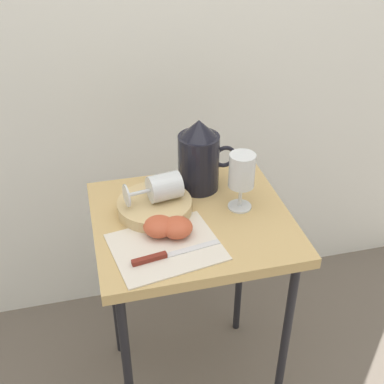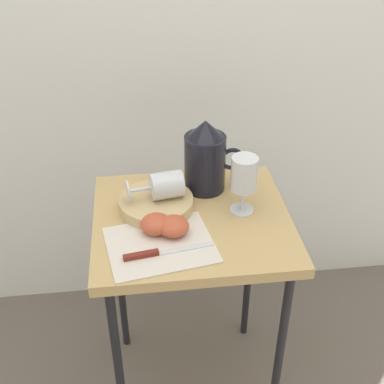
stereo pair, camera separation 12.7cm
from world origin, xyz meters
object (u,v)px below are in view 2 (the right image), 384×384
Objects in this scene: wine_glass_upright at (244,177)px; table at (192,240)px; apple_half_left at (156,224)px; apple_half_right at (173,226)px; basket_tray at (156,204)px; knife at (156,253)px; wine_glass_tipped_near at (165,185)px; pitcher at (205,162)px.

table is at bearing -173.99° from wine_glass_upright.
table is 8.86× the size of apple_half_left.
basket_tray is at bearing 107.93° from apple_half_right.
apple_half_right is 0.09m from knife.
wine_glass_upright is at bearing -10.75° from wine_glass_tipped_near.
knife reaches higher than table.
table is at bearing 50.26° from apple_half_right.
apple_half_left is at bearing -128.67° from pitcher.
knife is at bearing -94.23° from apple_half_left.
wine_glass_upright is 2.06× the size of apple_half_right.
basket_tray is at bearing -166.11° from wine_glass_tipped_near.
apple_half_right is at bearing -157.29° from wine_glass_upright.
table is at bearing -38.69° from wine_glass_tipped_near.
basket_tray is 0.18m from pitcher.
wine_glass_upright reaches higher than apple_half_left.
wine_glass_tipped_near is at bearing 141.31° from table.
apple_half_right is at bearing 57.04° from knife.
knife is (-0.05, -0.08, -0.02)m from apple_half_right.
apple_half_left is (-0.10, -0.05, 0.10)m from table.
apple_half_left reaches higher than knife.
wine_glass_upright is at bearing 22.71° from apple_half_right.
pitcher is at bearing 51.33° from apple_half_left.
apple_half_left is (-0.03, -0.10, -0.05)m from wine_glass_tipped_near.
apple_half_right is 0.36× the size of knife.
wine_glass_upright reaches higher than table.
basket_tray is 0.06m from wine_glass_tipped_near.
apple_half_left is at bearing -164.35° from wine_glass_upright.
wine_glass_upright is 0.22m from apple_half_right.
knife is at bearing -101.04° from wine_glass_tipped_near.
apple_half_right is (0.04, -0.11, 0.01)m from basket_tray.
pitcher reaches higher than wine_glass_tipped_near.
wine_glass_tipped_near is (0.02, 0.01, 0.05)m from basket_tray.
wine_glass_tipped_near is 0.12m from apple_half_left.
wine_glass_upright is (0.08, -0.12, 0.02)m from pitcher.
table is 0.15m from apple_half_left.
wine_glass_upright reaches higher than wine_glass_tipped_near.
basket_tray is 2.52× the size of apple_half_left.
apple_half_right is at bearing -84.46° from wine_glass_tipped_near.
apple_half_right is at bearing -118.05° from pitcher.
pitcher is 0.25m from apple_half_left.
pitcher reaches higher than apple_half_right.
table is at bearing -111.33° from pitcher.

